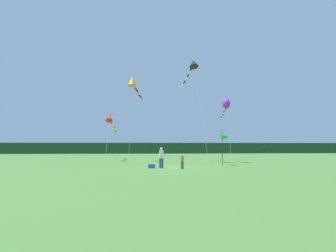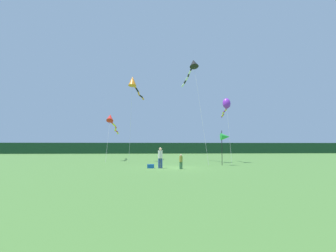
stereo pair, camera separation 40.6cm
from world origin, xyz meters
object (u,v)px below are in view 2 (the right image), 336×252
Objects in this scene: person_adult at (160,157)px; person_child at (181,161)px; kite_orange at (133,83)px; kite_red at (111,120)px; kite_black at (193,66)px; banner_flag_pole at (225,137)px; cooler_box at (151,166)px; kite_purple at (226,105)px.

person_adult is 1.44× the size of person_child.
person_adult is 0.16× the size of kite_orange.
kite_black is (9.96, -4.93, 6.02)m from kite_red.
kite_red is (-7.49, 13.75, 4.54)m from person_child.
kite_black is at bearing -24.90° from kite_orange.
kite_red is at bearing 118.56° from person_child.
kite_orange is (-9.43, 8.12, 7.10)m from banner_flag_pole.
banner_flag_pole reaches higher than person_child.
kite_orange is at bearing 139.26° from banner_flag_pole.
cooler_box is 0.05× the size of kite_orange.
cooler_box is 0.08× the size of kite_purple.
banner_flag_pole is at bearing -108.22° from kite_purple.
kite_red is (-2.90, 1.65, -4.63)m from kite_orange.
kite_purple is at bearing 39.51° from cooler_box.
kite_purple is (6.23, 8.18, 5.91)m from person_child.
cooler_box is 14.41m from kite_black.
person_child is 15.86m from kite_orange.
person_adult is at bearing -137.45° from kite_purple.
banner_flag_pole is at bearing 24.99° from person_adult.
person_child is at bearing -30.26° from person_adult.
banner_flag_pole is 0.28× the size of kite_black.
kite_black is (-3.75, 0.64, 4.65)m from kite_purple.
person_child is at bearing -61.44° from kite_red.
kite_purple reaches higher than banner_flag_pole.
kite_red reaches higher than banner_flag_pole.
banner_flag_pole is (4.84, 3.98, 2.07)m from person_child.
person_adult is 1.15m from cooler_box.
kite_black reaches higher than person_adult.
banner_flag_pole is 15.92m from kite_red.
person_child is at bearing -69.26° from kite_orange.
person_child is at bearing -140.56° from banner_flag_pole.
banner_flag_pole is 10.05m from kite_black.
banner_flag_pole reaches higher than cooler_box.
kite_orange reaches higher than person_child.
kite_red is at bearing 150.39° from kite_orange.
kite_black is at bearing -26.31° from kite_red.
person_child is 0.36× the size of banner_flag_pole.
cooler_box is at bearing -68.43° from kite_red.
cooler_box is 12.95m from kite_purple.
person_adult is at bearing -75.23° from kite_orange.
cooler_box is 14.86m from kite_orange.
kite_red is (-5.03, 12.73, 5.05)m from cooler_box.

